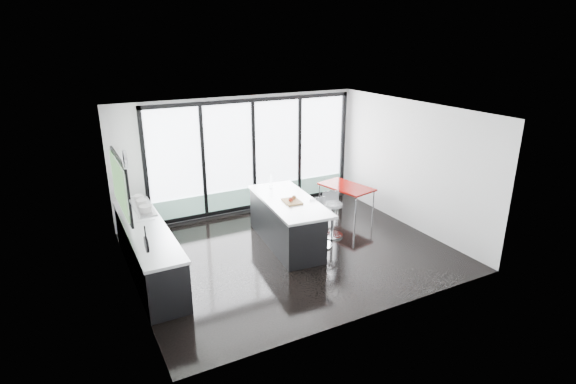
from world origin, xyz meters
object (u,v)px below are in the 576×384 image
bar_stool_near (321,228)px  red_table (346,199)px  island (286,222)px  bar_stool_far (332,220)px

bar_stool_near → red_table: bar_stool_near is taller
bar_stool_near → red_table: (1.48, 1.27, -0.04)m
island → bar_stool_near: (0.59, -0.44, -0.10)m
bar_stool_near → bar_stool_far: bearing=32.0°
island → bar_stool_near: island is taller
island → bar_stool_far: island is taller
bar_stool_near → bar_stool_far: (0.46, 0.30, -0.01)m
bar_stool_near → red_table: size_ratio=0.60×
island → bar_stool_near: bearing=-36.8°
bar_stool_near → island: bearing=142.3°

